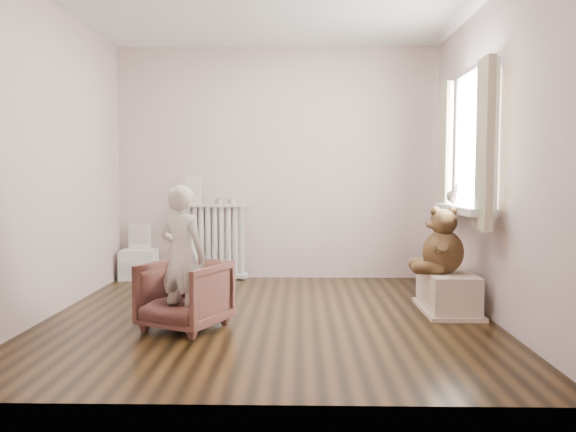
{
  "coord_description": "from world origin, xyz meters",
  "views": [
    {
      "loc": [
        0.25,
        -4.55,
        1.15
      ],
      "look_at": [
        0.15,
        0.45,
        0.8
      ],
      "focal_mm": 35.0,
      "sensor_mm": 36.0,
      "label": 1
    }
  ],
  "objects_px": {
    "radiator": "(211,245)",
    "child": "(183,257)",
    "armchair": "(185,295)",
    "toy_vanity": "(139,255)",
    "teddy_bear": "(443,234)",
    "toy_bench": "(448,288)",
    "plush_cat": "(455,193)"
  },
  "relations": [
    {
      "from": "armchair",
      "to": "toy_vanity",
      "type": "bearing_deg",
      "value": 139.58
    },
    {
      "from": "radiator",
      "to": "plush_cat",
      "type": "relative_size",
      "value": 3.65
    },
    {
      "from": "armchair",
      "to": "toy_bench",
      "type": "bearing_deg",
      "value": 40.69
    },
    {
      "from": "radiator",
      "to": "toy_vanity",
      "type": "xyz_separation_m",
      "value": [
        -0.82,
        -0.03,
        -0.11
      ]
    },
    {
      "from": "radiator",
      "to": "armchair",
      "type": "relative_size",
      "value": 1.5
    },
    {
      "from": "toy_vanity",
      "to": "plush_cat",
      "type": "distance_m",
      "value": 3.47
    },
    {
      "from": "radiator",
      "to": "plush_cat",
      "type": "distance_m",
      "value": 2.71
    },
    {
      "from": "toy_bench",
      "to": "armchair",
      "type": "bearing_deg",
      "value": -164.25
    },
    {
      "from": "radiator",
      "to": "teddy_bear",
      "type": "height_order",
      "value": "teddy_bear"
    },
    {
      "from": "child",
      "to": "radiator",
      "type": "bearing_deg",
      "value": -61.8
    },
    {
      "from": "teddy_bear",
      "to": "plush_cat",
      "type": "relative_size",
      "value": 2.36
    },
    {
      "from": "armchair",
      "to": "teddy_bear",
      "type": "bearing_deg",
      "value": 39.87
    },
    {
      "from": "toy_vanity",
      "to": "armchair",
      "type": "bearing_deg",
      "value": -65.35
    },
    {
      "from": "toy_vanity",
      "to": "armchair",
      "type": "height_order",
      "value": "toy_vanity"
    },
    {
      "from": "teddy_bear",
      "to": "toy_vanity",
      "type": "bearing_deg",
      "value": 158.05
    },
    {
      "from": "plush_cat",
      "to": "child",
      "type": "bearing_deg",
      "value": -165.34
    },
    {
      "from": "radiator",
      "to": "armchair",
      "type": "height_order",
      "value": "radiator"
    },
    {
      "from": "toy_vanity",
      "to": "toy_bench",
      "type": "height_order",
      "value": "toy_vanity"
    },
    {
      "from": "toy_vanity",
      "to": "child",
      "type": "bearing_deg",
      "value": -65.88
    },
    {
      "from": "toy_vanity",
      "to": "child",
      "type": "xyz_separation_m",
      "value": [
        0.94,
        -2.09,
        0.28
      ]
    },
    {
      "from": "toy_bench",
      "to": "teddy_bear",
      "type": "height_order",
      "value": "teddy_bear"
    },
    {
      "from": "plush_cat",
      "to": "toy_bench",
      "type": "bearing_deg",
      "value": -120.95
    },
    {
      "from": "toy_vanity",
      "to": "teddy_bear",
      "type": "bearing_deg",
      "value": -26.28
    },
    {
      "from": "teddy_bear",
      "to": "radiator",
      "type": "bearing_deg",
      "value": 149.7
    },
    {
      "from": "toy_bench",
      "to": "plush_cat",
      "type": "height_order",
      "value": "plush_cat"
    },
    {
      "from": "toy_vanity",
      "to": "toy_bench",
      "type": "distance_m",
      "value": 3.39
    },
    {
      "from": "teddy_bear",
      "to": "child",
      "type": "bearing_deg",
      "value": -159.45
    },
    {
      "from": "radiator",
      "to": "child",
      "type": "relative_size",
      "value": 0.79
    },
    {
      "from": "radiator",
      "to": "child",
      "type": "height_order",
      "value": "child"
    },
    {
      "from": "armchair",
      "to": "radiator",
      "type": "bearing_deg",
      "value": 118.28
    },
    {
      "from": "armchair",
      "to": "teddy_bear",
      "type": "distance_m",
      "value": 2.19
    },
    {
      "from": "radiator",
      "to": "toy_vanity",
      "type": "relative_size",
      "value": 1.38
    }
  ]
}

